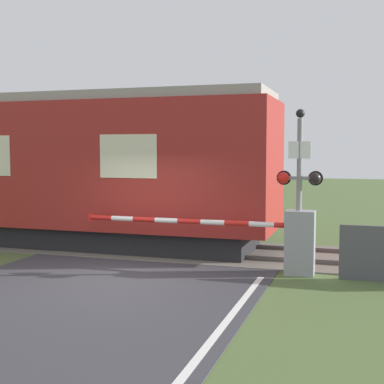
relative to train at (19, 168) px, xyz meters
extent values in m
plane|color=#4C6033|center=(4.58, -3.35, -2.06)|extent=(80.00, 80.00, 0.00)
cube|color=#666056|center=(4.58, 0.00, -2.05)|extent=(36.00, 3.20, 0.03)
cube|color=#595451|center=(4.58, -0.72, -1.98)|extent=(36.00, 0.08, 0.10)
cube|color=#595451|center=(4.58, 0.72, -1.98)|extent=(36.00, 0.08, 0.10)
cube|color=black|center=(0.00, 0.00, -1.76)|extent=(13.28, 2.35, 0.60)
cube|color=maroon|center=(0.00, 0.00, 0.13)|extent=(14.44, 2.77, 3.19)
cube|color=gray|center=(0.00, 0.00, 1.85)|extent=(14.15, 2.55, 0.24)
cube|color=beige|center=(3.97, -1.39, 0.37)|extent=(1.44, 0.02, 1.02)
cube|color=gray|center=(8.00, -1.77, -1.40)|extent=(0.60, 0.44, 1.33)
cylinder|color=gray|center=(8.00, -1.77, -1.05)|extent=(0.16, 0.16, 0.18)
cylinder|color=red|center=(7.74, -1.77, -1.05)|extent=(0.54, 0.11, 0.11)
cylinder|color=white|center=(7.20, -1.77, -1.05)|extent=(0.54, 0.11, 0.11)
cylinder|color=red|center=(6.67, -1.77, -1.05)|extent=(0.54, 0.11, 0.11)
cylinder|color=white|center=(6.13, -1.77, -1.05)|extent=(0.54, 0.11, 0.11)
cylinder|color=red|center=(5.60, -1.77, -1.05)|extent=(0.54, 0.11, 0.11)
cylinder|color=white|center=(5.06, -1.77, -1.05)|extent=(0.54, 0.11, 0.11)
cylinder|color=red|center=(4.53, -1.77, -1.05)|extent=(0.54, 0.11, 0.11)
cylinder|color=white|center=(3.99, -1.77, -1.05)|extent=(0.54, 0.11, 0.11)
cylinder|color=red|center=(3.46, -1.77, -1.05)|extent=(0.54, 0.11, 0.11)
cylinder|color=red|center=(3.19, -1.77, -1.05)|extent=(0.20, 0.02, 0.20)
cylinder|color=gray|center=(7.96, -1.70, -0.45)|extent=(0.11, 0.11, 3.23)
cube|color=gray|center=(7.96, -1.70, -0.06)|extent=(0.77, 0.07, 0.07)
sphere|color=red|center=(7.64, -1.75, -0.06)|extent=(0.24, 0.24, 0.24)
sphere|color=black|center=(8.29, -1.75, -0.06)|extent=(0.24, 0.24, 0.24)
cylinder|color=black|center=(7.64, -1.64, -0.06)|extent=(0.30, 0.06, 0.30)
cylinder|color=black|center=(8.29, -1.64, -0.06)|extent=(0.30, 0.06, 0.30)
cube|color=white|center=(7.96, -1.74, 0.52)|extent=(0.45, 0.02, 0.35)
sphere|color=black|center=(7.96, -1.70, 1.27)|extent=(0.18, 0.18, 0.18)
camera|label=1|loc=(9.17, -12.87, 0.53)|focal=50.00mm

